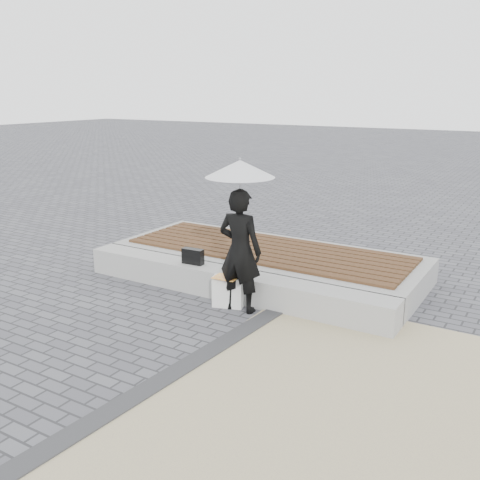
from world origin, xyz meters
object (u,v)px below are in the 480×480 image
Objects in this scene: woman at (240,251)px; canvas_tote at (228,292)px; handbag at (193,256)px; seating_ledge at (229,283)px; parasol at (240,169)px.

woman is 3.84× the size of canvas_tote.
handbag is at bearing 141.82° from canvas_tote.
parasol is at bearing -40.86° from seating_ledge.
seating_ledge is 0.70m from handbag.
woman is at bearing -40.86° from seating_ledge.
woman is (0.41, -0.36, 0.65)m from seating_ledge.
parasol is 2.63× the size of canvas_tote.
handbag reaches higher than seating_ledge.
parasol is at bearing -21.79° from handbag.
parasol is (0.41, -0.36, 1.75)m from seating_ledge.
handbag is (-1.04, 0.34, -0.33)m from woman.
woman is at bearing -20.61° from canvas_tote.
canvas_tote is at bearing -58.68° from seating_ledge.
canvas_tote is (0.83, -0.33, -0.30)m from handbag.
woman reaches higher than handbag.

